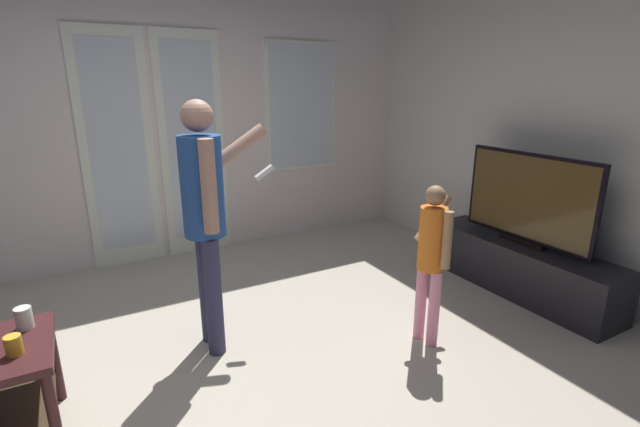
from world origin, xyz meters
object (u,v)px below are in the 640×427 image
at_px(flat_screen_tv, 528,199).
at_px(person_adult, 206,207).
at_px(tv_stand, 519,267).
at_px(person_child, 432,251).
at_px(cup_near_edge, 14,345).
at_px(cup_by_laptop, 24,318).

xyz_separation_m(flat_screen_tv, person_adult, (-2.46, 0.44, 0.16)).
xyz_separation_m(tv_stand, person_child, (-1.19, -0.20, 0.44)).
bearing_deg(cup_near_edge, cup_by_laptop, 83.60).
relative_size(tv_stand, flat_screen_tv, 1.43).
relative_size(person_adult, cup_by_laptop, 14.54).
bearing_deg(tv_stand, cup_near_edge, 179.95).
xyz_separation_m(tv_stand, cup_by_laptop, (-3.45, 0.25, 0.36)).
relative_size(flat_screen_tv, person_child, 1.05).
height_order(tv_stand, cup_near_edge, cup_near_edge).
relative_size(tv_stand, person_child, 1.50).
bearing_deg(cup_by_laptop, cup_near_edge, -96.40).
xyz_separation_m(cup_near_edge, cup_by_laptop, (0.03, 0.24, 0.01)).
height_order(tv_stand, cup_by_laptop, cup_by_laptop).
bearing_deg(flat_screen_tv, person_adult, 169.84).
height_order(flat_screen_tv, cup_by_laptop, flat_screen_tv).
relative_size(person_adult, cup_near_edge, 17.32).
bearing_deg(person_child, flat_screen_tv, 9.76).
height_order(person_adult, cup_near_edge, person_adult).
relative_size(tv_stand, person_adult, 1.01).
xyz_separation_m(person_adult, person_child, (1.27, -0.65, -0.31)).
distance_m(flat_screen_tv, cup_by_laptop, 3.47).
height_order(cup_near_edge, cup_by_laptop, cup_by_laptop).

